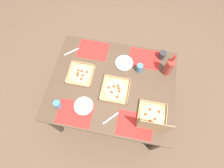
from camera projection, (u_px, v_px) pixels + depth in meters
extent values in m
plane|color=brown|center=(112.00, 105.00, 2.68)|extent=(6.00, 6.00, 0.00)
cylinder|color=#3F3328|center=(163.00, 72.00, 2.49)|extent=(0.07, 0.07, 0.73)
cylinder|color=#3F3328|center=(76.00, 57.00, 2.59)|extent=(0.07, 0.07, 0.73)
cylinder|color=#3F3328|center=(157.00, 145.00, 2.10)|extent=(0.07, 0.07, 0.73)
cylinder|color=#3F3328|center=(54.00, 124.00, 2.20)|extent=(0.07, 0.07, 0.73)
cube|color=brown|center=(112.00, 85.00, 2.00)|extent=(1.37, 1.09, 0.03)
cube|color=red|center=(144.00, 58.00, 2.12)|extent=(0.36, 0.26, 0.00)
cube|color=red|center=(93.00, 50.00, 2.17)|extent=(0.36, 0.26, 0.00)
cube|color=red|center=(135.00, 125.00, 1.80)|extent=(0.36, 0.26, 0.00)
cube|color=red|center=(75.00, 113.00, 1.85)|extent=(0.36, 0.26, 0.00)
cube|color=tan|center=(81.00, 75.00, 2.03)|extent=(0.28, 0.28, 0.01)
cube|color=tan|center=(93.00, 76.00, 2.00)|extent=(0.01, 0.28, 0.03)
cube|color=tan|center=(69.00, 72.00, 2.02)|extent=(0.01, 0.28, 0.03)
cube|color=tan|center=(84.00, 63.00, 2.07)|extent=(0.28, 0.01, 0.03)
cube|color=tan|center=(77.00, 85.00, 1.96)|extent=(0.28, 0.01, 0.03)
cylinder|color=#E0B76B|center=(81.00, 74.00, 2.02)|extent=(0.25, 0.25, 0.01)
cylinder|color=#EFD67F|center=(81.00, 74.00, 2.01)|extent=(0.22, 0.22, 0.00)
cylinder|color=red|center=(78.00, 73.00, 2.01)|extent=(0.03, 0.03, 0.00)
cylinder|color=red|center=(77.00, 75.00, 2.00)|extent=(0.03, 0.03, 0.00)
cylinder|color=red|center=(81.00, 79.00, 1.99)|extent=(0.03, 0.03, 0.00)
cylinder|color=red|center=(83.00, 75.00, 2.00)|extent=(0.03, 0.03, 0.00)
cylinder|color=red|center=(87.00, 72.00, 2.02)|extent=(0.03, 0.03, 0.00)
cylinder|color=red|center=(82.00, 71.00, 2.03)|extent=(0.03, 0.03, 0.00)
cylinder|color=red|center=(78.00, 70.00, 2.03)|extent=(0.03, 0.03, 0.00)
cube|color=tan|center=(115.00, 90.00, 1.95)|extent=(0.29, 0.29, 0.01)
cube|color=tan|center=(129.00, 92.00, 1.93)|extent=(0.01, 0.29, 0.03)
cube|color=tan|center=(102.00, 87.00, 1.95)|extent=(0.01, 0.29, 0.03)
cube|color=tan|center=(118.00, 77.00, 1.99)|extent=(0.29, 0.01, 0.03)
cube|color=tan|center=(113.00, 102.00, 1.88)|extent=(0.29, 0.01, 0.03)
cylinder|color=#E0B76B|center=(115.00, 90.00, 1.95)|extent=(0.26, 0.26, 0.01)
cylinder|color=#EFD67F|center=(115.00, 89.00, 1.94)|extent=(0.23, 0.23, 0.00)
cylinder|color=red|center=(109.00, 87.00, 1.94)|extent=(0.03, 0.03, 0.00)
cylinder|color=red|center=(112.00, 92.00, 1.92)|extent=(0.03, 0.03, 0.00)
cylinder|color=red|center=(117.00, 97.00, 1.90)|extent=(0.03, 0.03, 0.00)
cylinder|color=red|center=(119.00, 91.00, 1.93)|extent=(0.03, 0.03, 0.00)
cylinder|color=red|center=(119.00, 88.00, 1.94)|extent=(0.03, 0.03, 0.00)
cylinder|color=red|center=(118.00, 86.00, 1.95)|extent=(0.03, 0.03, 0.00)
cylinder|color=red|center=(114.00, 86.00, 1.95)|extent=(0.03, 0.03, 0.00)
cube|color=tan|center=(152.00, 116.00, 1.84)|extent=(0.29, 0.29, 0.01)
cube|color=tan|center=(166.00, 118.00, 1.81)|extent=(0.01, 0.29, 0.03)
cube|color=tan|center=(138.00, 113.00, 1.83)|extent=(0.01, 0.29, 0.03)
cube|color=tan|center=(154.00, 102.00, 1.88)|extent=(0.29, 0.01, 0.03)
cube|color=tan|center=(151.00, 129.00, 1.77)|extent=(0.29, 0.01, 0.03)
cylinder|color=#E0B76B|center=(152.00, 116.00, 1.83)|extent=(0.25, 0.25, 0.01)
cylinder|color=#EFD67F|center=(152.00, 115.00, 1.82)|extent=(0.23, 0.23, 0.00)
cylinder|color=red|center=(145.00, 114.00, 1.82)|extent=(0.03, 0.03, 0.00)
cylinder|color=red|center=(150.00, 121.00, 1.80)|extent=(0.03, 0.03, 0.00)
cylinder|color=red|center=(155.00, 119.00, 1.80)|extent=(0.03, 0.03, 0.00)
cylinder|color=red|center=(159.00, 112.00, 1.84)|extent=(0.03, 0.03, 0.00)
cylinder|color=red|center=(150.00, 109.00, 1.84)|extent=(0.03, 0.03, 0.00)
cube|color=tan|center=(154.00, 127.00, 1.62)|extent=(0.29, 0.01, 0.29)
cylinder|color=white|center=(124.00, 63.00, 2.09)|extent=(0.20, 0.20, 0.01)
cylinder|color=white|center=(124.00, 63.00, 2.08)|extent=(0.20, 0.20, 0.01)
cylinder|color=#E0B76B|center=(126.00, 62.00, 2.08)|extent=(0.08, 0.08, 0.01)
cylinder|color=#EFD67F|center=(126.00, 62.00, 2.07)|extent=(0.07, 0.07, 0.00)
cylinder|color=white|center=(84.00, 106.00, 1.88)|extent=(0.19, 0.19, 0.01)
cylinder|color=white|center=(84.00, 106.00, 1.87)|extent=(0.20, 0.20, 0.01)
cylinder|color=#E0B76B|center=(82.00, 105.00, 1.87)|extent=(0.08, 0.08, 0.01)
cylinder|color=#EFD67F|center=(81.00, 104.00, 1.86)|extent=(0.07, 0.07, 0.00)
cylinder|color=#B2382D|center=(169.00, 67.00, 1.95)|extent=(0.09, 0.09, 0.22)
cone|color=#B2382D|center=(172.00, 61.00, 1.83)|extent=(0.09, 0.09, 0.04)
cylinder|color=#B2382D|center=(174.00, 59.00, 1.79)|extent=(0.03, 0.03, 0.06)
cylinder|color=red|center=(175.00, 57.00, 1.76)|extent=(0.03, 0.03, 0.01)
cylinder|color=#333338|center=(162.00, 55.00, 2.08)|extent=(0.08, 0.08, 0.10)
cylinder|color=teal|center=(139.00, 68.00, 2.01)|extent=(0.07, 0.07, 0.11)
cylinder|color=teal|center=(58.00, 104.00, 1.84)|extent=(0.07, 0.07, 0.10)
cube|color=#B7B7BC|center=(111.00, 118.00, 1.83)|extent=(0.14, 0.15, 0.00)
cube|color=#B7B7BC|center=(72.00, 52.00, 2.15)|extent=(0.15, 0.14, 0.00)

